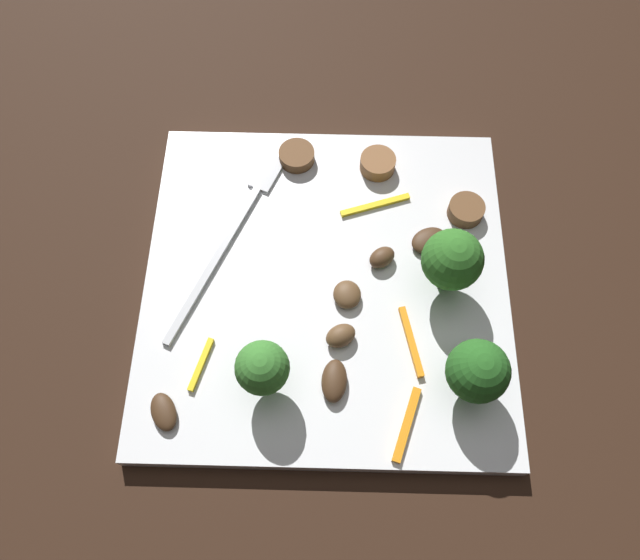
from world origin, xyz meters
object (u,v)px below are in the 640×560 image
object	(u,v)px
sausage_slice_0	(372,163)
sausage_slice_2	(460,210)
mushroom_0	(423,240)
mushroom_4	(341,294)
broccoli_floret_1	(470,371)
mushroom_3	(376,257)
broccoli_floret_2	(446,264)
broccoli_floret_0	(255,368)
sausage_slice_1	(291,156)
pepper_strip_0	(194,364)
mushroom_2	(327,381)
fork	(228,229)
mushroom_1	(157,412)
mushroom_5	(334,336)
pepper_strip_2	(400,424)
pepper_strip_3	(369,205)
plate	(320,284)
pepper_strip_1	(404,341)

from	to	relation	value
sausage_slice_0	sausage_slice_2	xyz separation A→B (m)	(-0.04, -0.07, -0.00)
mushroom_0	mushroom_4	distance (m)	0.08
broccoli_floret_1	mushroom_3	distance (m)	0.11
broccoli_floret_2	sausage_slice_2	distance (m)	0.07
broccoli_floret_0	mushroom_0	distance (m)	0.17
sausage_slice_1	pepper_strip_0	world-z (taller)	sausage_slice_1
broccoli_floret_2	mushroom_0	xyz separation A→B (m)	(0.04, 0.01, -0.03)
broccoli_floret_0	mushroom_2	xyz separation A→B (m)	(0.00, -0.05, -0.03)
fork	mushroom_0	distance (m)	0.15
mushroom_4	pepper_strip_0	xyz separation A→B (m)	(-0.05, 0.10, -0.00)
mushroom_1	mushroom_2	size ratio (longest dim) A/B	0.90
sausage_slice_2	mushroom_3	xyz separation A→B (m)	(-0.04, 0.07, 0.00)
sausage_slice_1	mushroom_5	distance (m)	0.16
broccoli_floret_0	sausage_slice_1	bearing A→B (deg)	-4.11
sausage_slice_1	pepper_strip_2	size ratio (longest dim) A/B	0.56
broccoli_floret_1	mushroom_5	xyz separation A→B (m)	(0.03, 0.09, -0.03)
sausage_slice_2	pepper_strip_3	size ratio (longest dim) A/B	0.49
plate	fork	xyz separation A→B (m)	(0.04, 0.07, 0.01)
sausage_slice_2	broccoli_floret_0	bearing A→B (deg)	133.33
fork	mushroom_2	bearing A→B (deg)	-123.34
pepper_strip_0	pepper_strip_2	bearing A→B (deg)	-105.05
fork	pepper_strip_0	distance (m)	0.11
broccoli_floret_2	pepper_strip_3	distance (m)	0.09
sausage_slice_0	mushroom_1	size ratio (longest dim) A/B	1.04
fork	sausage_slice_0	distance (m)	0.13
sausage_slice_2	pepper_strip_2	bearing A→B (deg)	162.75
mushroom_3	pepper_strip_0	distance (m)	0.15
broccoli_floret_0	mushroom_2	bearing A→B (deg)	-89.38
broccoli_floret_2	pepper_strip_2	world-z (taller)	broccoli_floret_2
plate	pepper_strip_0	xyz separation A→B (m)	(-0.07, 0.09, 0.01)
broccoli_floret_0	mushroom_2	world-z (taller)	broccoli_floret_0
broccoli_floret_2	mushroom_3	world-z (taller)	broccoli_floret_2
fork	sausage_slice_0	xyz separation A→B (m)	(0.06, -0.11, 0.00)
sausage_slice_2	mushroom_5	size ratio (longest dim) A/B	1.26
sausage_slice_1	mushroom_2	distance (m)	0.19
fork	mushroom_2	distance (m)	0.14
mushroom_5	pepper_strip_0	distance (m)	0.10
fork	mushroom_1	world-z (taller)	mushroom_1
broccoli_floret_2	mushroom_3	xyz separation A→B (m)	(0.02, 0.05, -0.03)
mushroom_4	mushroom_5	world-z (taller)	mushroom_5
plate	sausage_slice_1	xyz separation A→B (m)	(0.11, 0.03, 0.01)
mushroom_3	pepper_strip_2	bearing A→B (deg)	-173.25
mushroom_2	pepper_strip_2	bearing A→B (deg)	-119.56
sausage_slice_1	mushroom_3	xyz separation A→B (m)	(-0.09, -0.07, 0.00)
broccoli_floret_2	sausage_slice_1	world-z (taller)	broccoli_floret_2
broccoli_floret_1	mushroom_1	xyz separation A→B (m)	(-0.02, 0.21, -0.03)
plate	broccoli_floret_2	bearing A→B (deg)	-92.14
mushroom_5	plate	bearing A→B (deg)	13.50
sausage_slice_1	pepper_strip_3	xyz separation A→B (m)	(-0.04, -0.06, -0.00)
broccoli_floret_2	pepper_strip_1	bearing A→B (deg)	150.13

